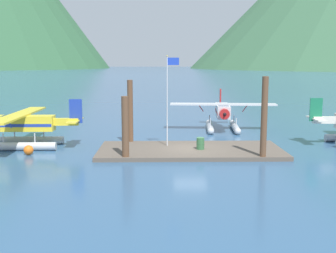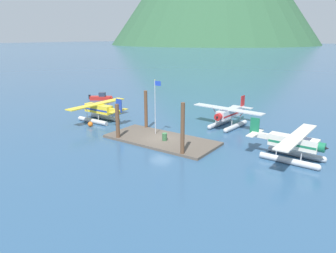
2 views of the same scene
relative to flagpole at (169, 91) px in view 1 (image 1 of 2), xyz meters
The scene contains 10 objects.
ground_plane 4.95m from the flagpole, 34.32° to the right, with size 1200.00×1200.00×0.00m, color #2D5175.
dock_platform 4.81m from the flagpole, 34.32° to the right, with size 13.71×6.16×0.30m, color brown.
piling_near_left 5.33m from the flagpole, 129.10° to the right, with size 0.49×0.49×4.46m, color brown.
piling_near_right 7.67m from the flagpole, 31.04° to the right, with size 0.43×0.43×5.79m, color brown.
piling_far_left 4.05m from the flagpole, 149.26° to the left, with size 0.45×0.45×5.31m, color brown.
flagpole is the anchor object (origin of this frame).
fuel_drum 4.69m from the flagpole, 31.02° to the right, with size 0.62×0.62×0.88m.
mooring_buoy 11.25m from the flagpole, behind, with size 0.71×0.71×0.71m, color orange.
seaplane_yellow_port_fwd 11.94m from the flagpole, behind, with size 7.98×10.40×3.84m.
seaplane_silver_bow_right 11.26m from the flagpole, 59.14° to the left, with size 10.48×7.97×3.84m.
Camera 1 is at (-2.25, -30.63, 6.73)m, focal length 44.51 mm.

